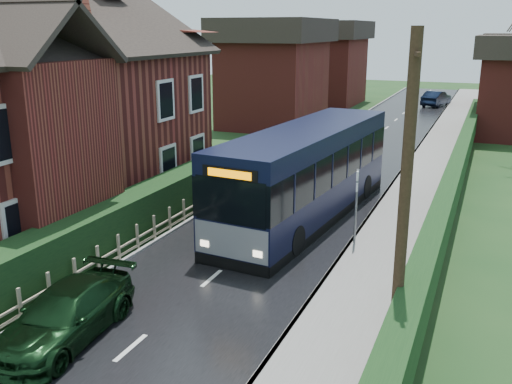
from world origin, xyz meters
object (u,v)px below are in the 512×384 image
at_px(car_silver, 261,184).
at_px(bus_stop_sign, 357,197).
at_px(car_green, 65,315).
at_px(telegraph_pole, 404,206).
at_px(brick_house, 29,100).
at_px(bus, 306,174).

bearing_deg(car_silver, bus_stop_sign, -31.23).
relative_size(car_green, telegraph_pole, 0.60).
distance_m(bus_stop_sign, telegraph_pole, 6.91).
relative_size(car_silver, bus_stop_sign, 1.71).
height_order(car_silver, bus_stop_sign, bus_stop_sign).
xyz_separation_m(brick_house, telegraph_pole, (14.24, -5.04, -0.86)).
distance_m(car_silver, car_green, 11.66).
bearing_deg(brick_house, bus, 20.15).
bearing_deg(brick_house, bus_stop_sign, 5.86).
relative_size(bus, car_silver, 2.55).
height_order(bus_stop_sign, telegraph_pole, telegraph_pole).
bearing_deg(bus, telegraph_pole, -55.86).
bearing_deg(telegraph_pole, brick_house, 145.71).
relative_size(car_silver, car_green, 1.08).
bearing_deg(telegraph_pole, bus_stop_sign, 95.38).
relative_size(brick_house, car_silver, 3.24).
bearing_deg(bus_stop_sign, bus, 127.51).
xyz_separation_m(car_green, telegraph_pole, (7.10, 1.93, 2.91)).
height_order(bus, car_green, bus).
height_order(car_silver, telegraph_pole, telegraph_pole).
relative_size(bus, telegraph_pole, 1.65).
distance_m(bus, car_green, 10.79).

